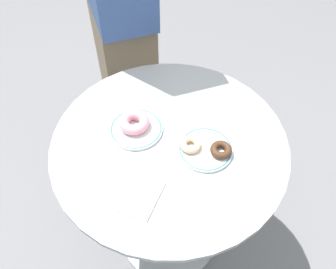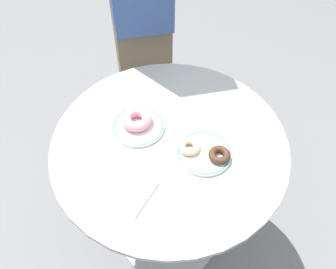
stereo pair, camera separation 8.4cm
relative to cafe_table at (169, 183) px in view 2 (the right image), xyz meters
The scene contains 9 objects.
ground_plane 0.48m from the cafe_table, ahead, with size 7.00×7.00×0.02m, color slate.
cafe_table is the anchor object (origin of this frame).
plate_left 0.29m from the cafe_table, behind, with size 0.17×0.17×0.01m.
plate_right 0.29m from the cafe_table, ahead, with size 0.17×0.17×0.01m.
donut_pink_frosted 0.31m from the cafe_table, behind, with size 0.10×0.10×0.03m, color pink.
donut_chocolate 0.33m from the cafe_table, ahead, with size 0.07×0.07×0.02m, color #422819.
donut_glazed 0.29m from the cafe_table, ahead, with size 0.07×0.07×0.02m, color #E0B789.
paper_napkin 0.34m from the cafe_table, 98.73° to the right, with size 0.12×0.13×0.01m, color white.
person_figure 0.73m from the cafe_table, 125.40° to the left, with size 0.42×0.47×1.65m.
Camera 2 is at (0.28, -0.64, 1.64)m, focal length 38.10 mm.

